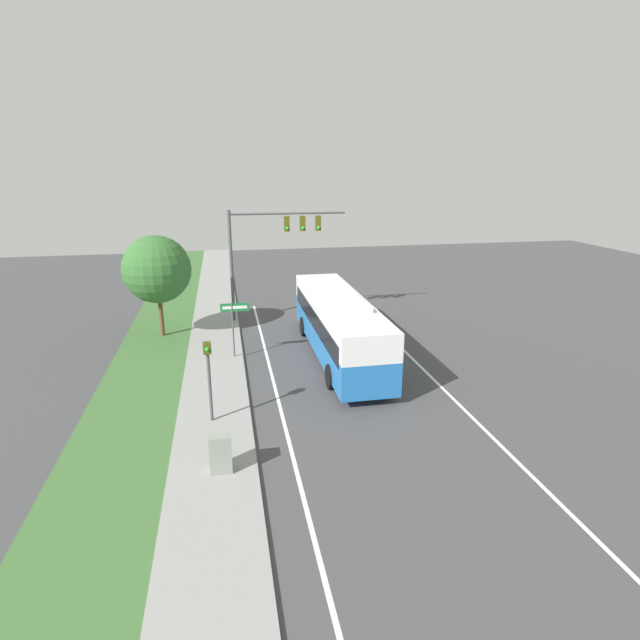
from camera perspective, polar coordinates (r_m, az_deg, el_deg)
ground_plane at (r=21.64m, az=4.82°, el=-8.34°), size 80.00×80.00×0.00m
sidewalk at (r=20.91m, az=-11.98°, el=-9.44°), size 2.80×80.00×0.12m
grass_verge at (r=21.27m, az=-20.75°, el=-9.80°), size 3.60×80.00×0.10m
lane_divider_near at (r=21.01m, az=-4.79°, el=-9.14°), size 0.14×30.00×0.01m
lane_divider_far at (r=22.82m, az=13.63°, el=-7.38°), size 0.14×30.00×0.01m
bus at (r=24.98m, az=2.13°, el=-0.32°), size 2.67×11.78×3.32m
signal_gantry at (r=30.79m, az=-5.68°, el=9.13°), size 7.14×0.41×6.86m
pedestrian_signal at (r=18.75m, az=-12.61°, el=-5.51°), size 0.28×0.34×3.24m
street_sign at (r=25.01m, az=-9.81°, el=0.11°), size 1.41×0.08×2.94m
utility_cabinet at (r=16.34m, az=-11.29°, el=-14.68°), size 0.68×0.50×1.26m
roadside_tree at (r=28.88m, az=-18.15°, el=5.51°), size 3.71×3.71×5.67m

